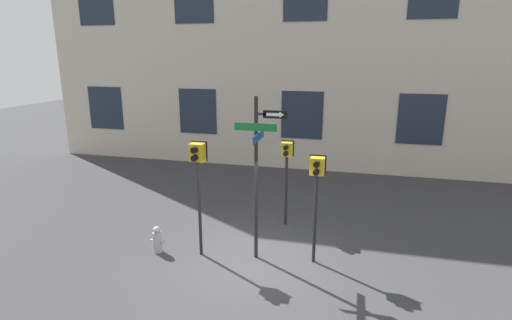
{
  "coord_description": "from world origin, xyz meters",
  "views": [
    {
      "loc": [
        2.24,
        -8.58,
        4.99
      ],
      "look_at": [
        0.02,
        0.28,
        2.55
      ],
      "focal_mm": 28.0,
      "sensor_mm": 36.0,
      "label": 1
    }
  ],
  "objects_px": {
    "fire_hydrant": "(157,240)",
    "pedestrian_signal_right": "(317,180)",
    "street_sign_pole": "(258,166)",
    "pedestrian_signal_across": "(287,160)",
    "pedestrian_signal_left": "(198,167)"
  },
  "relations": [
    {
      "from": "fire_hydrant",
      "to": "pedestrian_signal_across",
      "type": "bearing_deg",
      "value": 41.01
    },
    {
      "from": "pedestrian_signal_right",
      "to": "fire_hydrant",
      "type": "bearing_deg",
      "value": -173.14
    },
    {
      "from": "pedestrian_signal_left",
      "to": "fire_hydrant",
      "type": "bearing_deg",
      "value": -172.47
    },
    {
      "from": "street_sign_pole",
      "to": "pedestrian_signal_across",
      "type": "bearing_deg",
      "value": 81.79
    },
    {
      "from": "street_sign_pole",
      "to": "pedestrian_signal_right",
      "type": "relative_size",
      "value": 1.5
    },
    {
      "from": "fire_hydrant",
      "to": "pedestrian_signal_right",
      "type": "bearing_deg",
      "value": 6.86
    },
    {
      "from": "street_sign_pole",
      "to": "pedestrian_signal_left",
      "type": "bearing_deg",
      "value": -172.04
    },
    {
      "from": "pedestrian_signal_across",
      "to": "fire_hydrant",
      "type": "distance_m",
      "value": 4.2
    },
    {
      "from": "pedestrian_signal_right",
      "to": "pedestrian_signal_across",
      "type": "distance_m",
      "value": 2.32
    },
    {
      "from": "fire_hydrant",
      "to": "street_sign_pole",
      "type": "bearing_deg",
      "value": 7.77
    },
    {
      "from": "pedestrian_signal_right",
      "to": "pedestrian_signal_across",
      "type": "bearing_deg",
      "value": 117.4
    },
    {
      "from": "pedestrian_signal_right",
      "to": "pedestrian_signal_left",
      "type": "bearing_deg",
      "value": -173.41
    },
    {
      "from": "pedestrian_signal_across",
      "to": "street_sign_pole",
      "type": "bearing_deg",
      "value": -98.21
    },
    {
      "from": "pedestrian_signal_left",
      "to": "pedestrian_signal_right",
      "type": "relative_size",
      "value": 1.09
    },
    {
      "from": "pedestrian_signal_across",
      "to": "fire_hydrant",
      "type": "relative_size",
      "value": 3.59
    }
  ]
}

